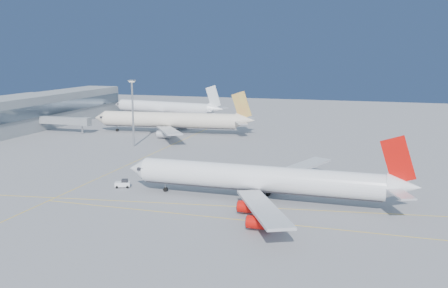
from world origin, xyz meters
TOP-DOWN VIEW (x-y plane):
  - ground at (0.00, 0.00)m, footprint 500.00×500.00m
  - terminal at (-114.93, 85.00)m, footprint 18.40×110.00m
  - jet_bridge at (-93.11, 72.00)m, footprint 23.60×3.60m
  - taxiway_lines at (-14.71, 6.34)m, footprint 118.86×140.00m
  - airliner_virgin at (7.69, 0.65)m, footprint 68.53×61.71m
  - airliner_etihad at (-50.01, 84.26)m, footprint 70.43×64.75m
  - airliner_third at (-72.32, 128.91)m, footprint 66.35×60.50m
  - pushback_tug at (-29.03, 1.34)m, footprint 4.19×3.34m
  - light_mast at (-52.17, 52.71)m, footprint 2.08×2.08m

SIDE VIEW (x-z plane):
  - ground at x=0.00m, z-range 0.00..0.00m
  - taxiway_lines at x=-14.71m, z-range 0.00..0.02m
  - pushback_tug at x=-29.03m, z-range -0.08..2.04m
  - airliner_virgin at x=7.69m, z-range -3.36..13.58m
  - jet_bridge at x=-93.11m, z-range 1.72..8.62m
  - airliner_third at x=-72.32m, z-range -3.52..14.33m
  - airliner_etihad at x=-50.01m, z-range -3.59..14.78m
  - terminal at x=-114.93m, z-range 0.01..15.01m
  - light_mast at x=-52.17m, z-range 2.17..26.26m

